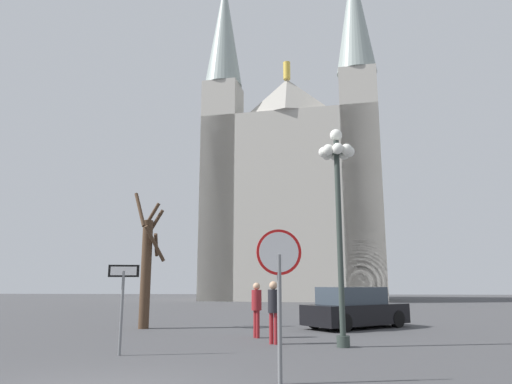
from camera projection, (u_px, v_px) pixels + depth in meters
cathedral at (294, 190)px, 46.48m from camera, size 18.44×13.20×34.80m
stop_sign at (279, 273)px, 8.20m from camera, size 0.81×0.21×2.67m
one_way_arrow_sign at (123, 294)px, 11.19m from camera, size 0.73×0.22×2.15m
street_lamp at (338, 189)px, 13.14m from camera, size 1.05×1.05×6.15m
bare_tree at (147, 266)px, 17.68m from camera, size 1.36×1.31×5.23m
parked_car_near_black at (355, 309)px, 17.55m from camera, size 4.38×3.98×1.54m
pedestrian_walking at (257, 304)px, 14.55m from camera, size 0.32×0.32×1.71m
pedestrian_standing at (273, 306)px, 13.08m from camera, size 0.32×0.32×1.75m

